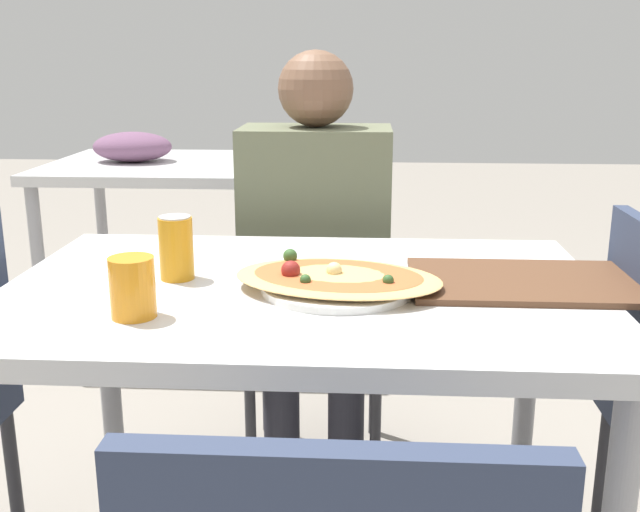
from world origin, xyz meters
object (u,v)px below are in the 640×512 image
at_px(dining_table, 303,326).
at_px(person_seated, 315,235).
at_px(pizza_main, 337,280).
at_px(soda_can, 176,248).
at_px(chair_far_seated, 318,292).
at_px(drink_glass, 133,287).

xyz_separation_m(dining_table, person_seated, (-0.01, 0.60, 0.04)).
height_order(pizza_main, soda_can, soda_can).
height_order(person_seated, soda_can, person_seated).
xyz_separation_m(dining_table, soda_can, (-0.25, 0.03, 0.15)).
relative_size(dining_table, person_seated, 0.96).
bearing_deg(chair_far_seated, dining_table, 91.19).
height_order(dining_table, pizza_main, pizza_main).
bearing_deg(dining_table, person_seated, 91.41).
height_order(dining_table, soda_can, soda_can).
bearing_deg(soda_can, chair_far_seated, 71.20).
bearing_deg(chair_far_seated, soda_can, 71.20).
bearing_deg(drink_glass, dining_table, 36.22).
bearing_deg(pizza_main, drink_glass, -153.51).
xyz_separation_m(soda_can, drink_glass, (-0.02, -0.22, -0.01)).
distance_m(chair_far_seated, drink_glass, 0.99).
height_order(chair_far_seated, pizza_main, chair_far_seated).
xyz_separation_m(dining_table, pizza_main, (0.07, -0.03, 0.10)).
bearing_deg(dining_table, chair_far_seated, 91.19).
height_order(chair_far_seated, drink_glass, chair_far_seated).
bearing_deg(drink_glass, person_seated, 72.43).
bearing_deg(person_seated, soda_can, 67.88).
height_order(dining_table, person_seated, person_seated).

